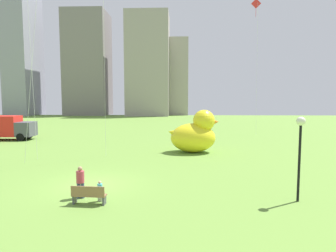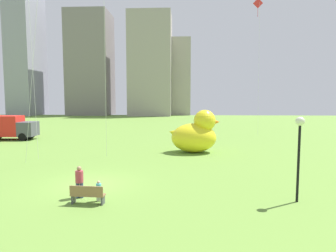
{
  "view_description": "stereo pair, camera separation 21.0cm",
  "coord_description": "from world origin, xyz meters",
  "px_view_note": "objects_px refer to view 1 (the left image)",
  "views": [
    {
      "loc": [
        4.98,
        -16.44,
        4.94
      ],
      "look_at": [
        4.19,
        3.7,
        3.04
      ],
      "focal_mm": 31.76,
      "sensor_mm": 36.0,
      "label": 1
    },
    {
      "loc": [
        5.19,
        -16.43,
        4.94
      ],
      "look_at": [
        4.19,
        3.7,
        3.04
      ],
      "focal_mm": 31.76,
      "sensor_mm": 36.0,
      "label": 2
    }
  ],
  "objects_px": {
    "giant_inflatable_duck": "(195,134)",
    "lamppost": "(300,139)",
    "person_child": "(100,190)",
    "box_truck": "(6,128)",
    "kite_red": "(256,12)",
    "park_bench": "(89,195)",
    "person_adult": "(80,181)"
  },
  "relations": [
    {
      "from": "person_child",
      "to": "giant_inflatable_duck",
      "type": "height_order",
      "value": "giant_inflatable_duck"
    },
    {
      "from": "park_bench",
      "to": "box_truck",
      "type": "xyz_separation_m",
      "value": [
        -16.4,
        20.94,
        0.98
      ]
    },
    {
      "from": "box_truck",
      "to": "kite_red",
      "type": "relative_size",
      "value": 0.36
    },
    {
      "from": "giant_inflatable_duck",
      "to": "lamppost",
      "type": "xyz_separation_m",
      "value": [
        4.29,
        -12.85,
        1.37
      ]
    },
    {
      "from": "kite_red",
      "to": "person_child",
      "type": "bearing_deg",
      "value": -117.36
    },
    {
      "from": "lamppost",
      "to": "box_truck",
      "type": "distance_m",
      "value": 33.15
    },
    {
      "from": "park_bench",
      "to": "kite_red",
      "type": "relative_size",
      "value": 0.09
    },
    {
      "from": "park_bench",
      "to": "giant_inflatable_duck",
      "type": "distance_m",
      "value": 14.81
    },
    {
      "from": "park_bench",
      "to": "lamppost",
      "type": "bearing_deg",
      "value": 4.69
    },
    {
      "from": "box_truck",
      "to": "kite_red",
      "type": "bearing_deg",
      "value": 11.15
    },
    {
      "from": "box_truck",
      "to": "person_child",
      "type": "bearing_deg",
      "value": -50.62
    },
    {
      "from": "giant_inflatable_duck",
      "to": "kite_red",
      "type": "xyz_separation_m",
      "value": [
        8.52,
        13.3,
        14.46
      ]
    },
    {
      "from": "giant_inflatable_duck",
      "to": "box_truck",
      "type": "height_order",
      "value": "giant_inflatable_duck"
    },
    {
      "from": "person_adult",
      "to": "kite_red",
      "type": "distance_m",
      "value": 33.63
    },
    {
      "from": "park_bench",
      "to": "person_child",
      "type": "height_order",
      "value": "person_child"
    },
    {
      "from": "giant_inflatable_duck",
      "to": "person_child",
      "type": "bearing_deg",
      "value": -111.48
    },
    {
      "from": "person_adult",
      "to": "lamppost",
      "type": "xyz_separation_m",
      "value": [
        10.57,
        -0.07,
        2.15
      ]
    },
    {
      "from": "giant_inflatable_duck",
      "to": "lamppost",
      "type": "relative_size",
      "value": 1.15
    },
    {
      "from": "person_child",
      "to": "box_truck",
      "type": "relative_size",
      "value": 0.16
    },
    {
      "from": "person_child",
      "to": "lamppost",
      "type": "height_order",
      "value": "lamppost"
    },
    {
      "from": "person_adult",
      "to": "lamppost",
      "type": "relative_size",
      "value": 0.39
    },
    {
      "from": "person_adult",
      "to": "kite_red",
      "type": "bearing_deg",
      "value": 60.42
    },
    {
      "from": "person_adult",
      "to": "giant_inflatable_duck",
      "type": "xyz_separation_m",
      "value": [
        6.28,
        12.78,
        0.78
      ]
    },
    {
      "from": "kite_red",
      "to": "park_bench",
      "type": "bearing_deg",
      "value": -117.65
    },
    {
      "from": "lamppost",
      "to": "park_bench",
      "type": "bearing_deg",
      "value": -175.31
    },
    {
      "from": "box_truck",
      "to": "person_adult",
      "type": "bearing_deg",
      "value": -51.9
    },
    {
      "from": "giant_inflatable_duck",
      "to": "lamppost",
      "type": "distance_m",
      "value": 13.61
    },
    {
      "from": "person_adult",
      "to": "kite_red",
      "type": "xyz_separation_m",
      "value": [
        14.8,
        26.08,
        15.24
      ]
    },
    {
      "from": "person_child",
      "to": "kite_red",
      "type": "height_order",
      "value": "kite_red"
    },
    {
      "from": "lamppost",
      "to": "box_truck",
      "type": "height_order",
      "value": "lamppost"
    },
    {
      "from": "park_bench",
      "to": "person_adult",
      "type": "bearing_deg",
      "value": 127.51
    },
    {
      "from": "person_child",
      "to": "lamppost",
      "type": "distance_m",
      "value": 9.81
    }
  ]
}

